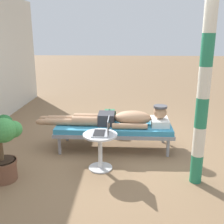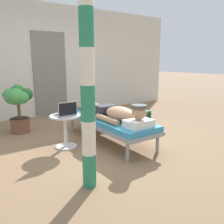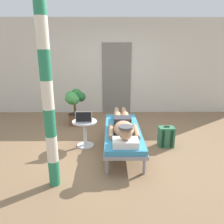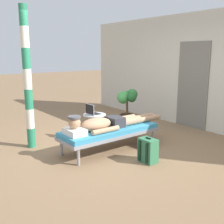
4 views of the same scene
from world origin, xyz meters
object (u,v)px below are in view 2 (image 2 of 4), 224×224
object	(u,v)px
person_reclining	(112,112)
porch_post	(87,67)
lounge_chair	(109,121)
laptop	(66,112)
side_table	(65,126)
potted_plant	(18,104)
backpack	(142,121)

from	to	relation	value
person_reclining	porch_post	size ratio (longest dim) A/B	0.83
lounge_chair	laptop	xyz separation A→B (m)	(-0.74, 0.11, 0.24)
person_reclining	laptop	world-z (taller)	laptop
lounge_chair	side_table	distance (m)	0.75
lounge_chair	potted_plant	size ratio (longest dim) A/B	2.10
backpack	potted_plant	world-z (taller)	potted_plant
side_table	potted_plant	bearing A→B (deg)	107.83
side_table	person_reclining	bearing A→B (deg)	-17.70
potted_plant	porch_post	size ratio (longest dim) A/B	0.35
lounge_chair	potted_plant	bearing A→B (deg)	129.06
side_table	laptop	bearing A→B (deg)	-90.00
backpack	porch_post	bearing A→B (deg)	-146.86
side_table	potted_plant	xyz separation A→B (m)	(-0.40, 1.24, 0.21)
porch_post	laptop	bearing A→B (deg)	76.31
person_reclining	potted_plant	bearing A→B (deg)	127.60
laptop	porch_post	xyz separation A→B (m)	(-0.30, -1.22, 0.72)
potted_plant	lounge_chair	bearing A→B (deg)	-50.94
person_reclining	backpack	bearing A→B (deg)	13.49
side_table	backpack	world-z (taller)	side_table
lounge_chair	person_reclining	world-z (taller)	person_reclining
person_reclining	porch_post	world-z (taller)	porch_post
potted_plant	person_reclining	bearing A→B (deg)	-52.40
side_table	backpack	xyz separation A→B (m)	(1.61, -0.03, -0.16)
laptop	porch_post	bearing A→B (deg)	-103.69
lounge_chair	backpack	size ratio (longest dim) A/B	4.51
side_table	porch_post	distance (m)	1.61
side_table	porch_post	bearing A→B (deg)	-103.16
laptop	person_reclining	bearing A→B (deg)	-14.01
person_reclining	backpack	size ratio (longest dim) A/B	5.12
person_reclining	backpack	world-z (taller)	person_reclining
backpack	porch_post	xyz separation A→B (m)	(-1.90, -1.24, 1.11)
person_reclining	laptop	distance (m)	0.76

